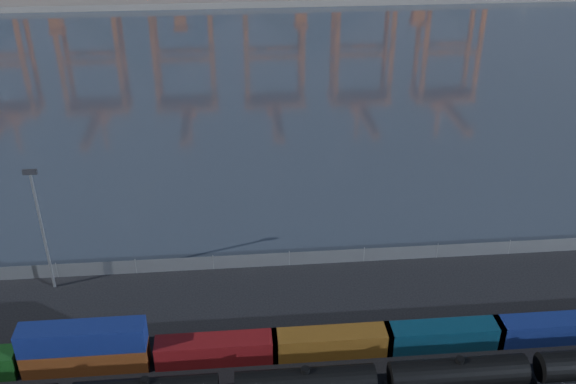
{
  "coord_description": "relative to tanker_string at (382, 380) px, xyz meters",
  "views": [
    {
      "loc": [
        -6.37,
        -41.48,
        49.75
      ],
      "look_at": [
        0.0,
        30.0,
        10.0
      ],
      "focal_mm": 40.0,
      "sensor_mm": 36.0,
      "label": 1
    }
  ],
  "objects": [
    {
      "name": "harbor_water",
      "position": [
        -7.18,
        100.52,
        -2.22
      ],
      "size": [
        700.0,
        700.0,
        0.0
      ],
      "primitive_type": "plane",
      "color": "#2A323D",
      "rests_on": "ground"
    },
    {
      "name": "container_row_north",
      "position": [
        -18.71,
        6.68,
        -0.57
      ],
      "size": [
        142.75,
        2.67,
        5.68
      ],
      "color": "#101351",
      "rests_on": "ground"
    },
    {
      "name": "tanker_string",
      "position": [
        0.0,
        0.0,
        0.0
      ],
      "size": [
        122.94,
        3.1,
        4.44
      ],
      "color": "black",
      "rests_on": "ground"
    },
    {
      "name": "waterfront_fence",
      "position": [
        -7.18,
        23.52,
        -1.22
      ],
      "size": [
        160.12,
        0.12,
        2.2
      ],
      "color": "#595B5E",
      "rests_on": "ground"
    },
    {
      "name": "yard_light_mast",
      "position": [
        -37.18,
        21.52,
        7.07
      ],
      "size": [
        1.6,
        0.4,
        16.6
      ],
      "color": "slate",
      "rests_on": "ground"
    }
  ]
}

